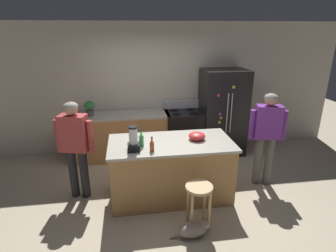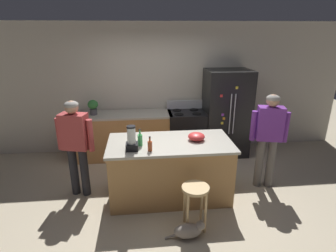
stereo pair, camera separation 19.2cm
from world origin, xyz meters
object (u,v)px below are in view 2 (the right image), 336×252
at_px(stove_range, 186,133).
at_px(bar_stool, 195,196).
at_px(blender_appliance, 132,140).
at_px(person_by_island_left, 75,140).
at_px(bottle_cooking_sauce, 150,146).
at_px(potted_plant, 93,106).
at_px(mixing_bowl, 196,137).
at_px(bottle_soda, 140,140).
at_px(kitchen_island, 170,169).
at_px(person_by_sink_right, 269,133).
at_px(bottle_vinegar, 134,136).
at_px(refrigerator, 226,113).
at_px(cat, 189,230).

relative_size(stove_range, bar_stool, 1.77).
bearing_deg(stove_range, blender_appliance, -121.57).
xyz_separation_m(person_by_island_left, bottle_cooking_sauce, (1.12, -0.48, 0.07)).
height_order(potted_plant, mixing_bowl, potted_plant).
xyz_separation_m(bar_stool, bottle_soda, (-0.69, 0.71, 0.54)).
distance_m(kitchen_island, person_by_sink_right, 1.70).
height_order(bottle_soda, bottle_cooking_sauce, bottle_soda).
xyz_separation_m(person_by_sink_right, bottle_cooking_sauce, (-1.93, -0.41, 0.04)).
distance_m(blender_appliance, bottle_vinegar, 0.32).
distance_m(bottle_cooking_sauce, bottle_vinegar, 0.44).
height_order(refrigerator, person_by_sink_right, refrigerator).
xyz_separation_m(kitchen_island, person_by_sink_right, (1.62, 0.13, 0.50)).
relative_size(person_by_island_left, bottle_soda, 6.12).
bearing_deg(refrigerator, person_by_sink_right, -78.76).
xyz_separation_m(refrigerator, bottle_cooking_sauce, (-1.66, -1.79, 0.12)).
height_order(cat, potted_plant, potted_plant).
distance_m(refrigerator, cat, 2.87).
distance_m(refrigerator, bottle_vinegar, 2.37).
bearing_deg(potted_plant, mixing_bowl, -40.55).
relative_size(refrigerator, cat, 3.45).
relative_size(refrigerator, stove_range, 1.61).
height_order(blender_appliance, bottle_soda, blender_appliance).
relative_size(refrigerator, bottle_cooking_sauce, 8.28).
distance_m(bottle_soda, mixing_bowl, 0.87).
distance_m(cat, bottle_vinegar, 1.56).
bearing_deg(stove_range, kitchen_island, -108.56).
distance_m(person_by_island_left, mixing_bowl, 1.85).
bearing_deg(stove_range, bottle_cooking_sauce, -114.51).
distance_m(kitchen_island, bottle_cooking_sauce, 0.69).
relative_size(kitchen_island, potted_plant, 6.28).
bearing_deg(blender_appliance, person_by_sink_right, 9.26).
distance_m(refrigerator, bottle_soda, 2.40).
relative_size(stove_range, blender_appliance, 3.10).
bearing_deg(cat, potted_plant, 120.72).
xyz_separation_m(blender_appliance, bottle_cooking_sauce, (0.25, -0.06, -0.07)).
distance_m(blender_appliance, bottle_cooking_sauce, 0.27).
bearing_deg(bottle_vinegar, cat, -57.13).
bearing_deg(kitchen_island, refrigerator, 48.16).
relative_size(person_by_sink_right, mixing_bowl, 6.20).
bearing_deg(potted_plant, bottle_vinegar, -60.90).
xyz_separation_m(person_by_island_left, bar_stool, (1.68, -0.99, -0.45)).
bearing_deg(person_by_sink_right, refrigerator, 101.24).
distance_m(person_by_sink_right, bottle_vinegar, 2.16).
bearing_deg(mixing_bowl, cat, -104.96).
relative_size(person_by_sink_right, bar_stool, 2.55).
bearing_deg(bottle_soda, bottle_vinegar, 119.57).
xyz_separation_m(kitchen_island, potted_plant, (-1.36, 1.55, 0.64)).
xyz_separation_m(person_by_sink_right, potted_plant, (-2.98, 1.42, 0.14)).
height_order(bar_stool, blender_appliance, blender_appliance).
distance_m(person_by_island_left, bottle_cooking_sauce, 1.22).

